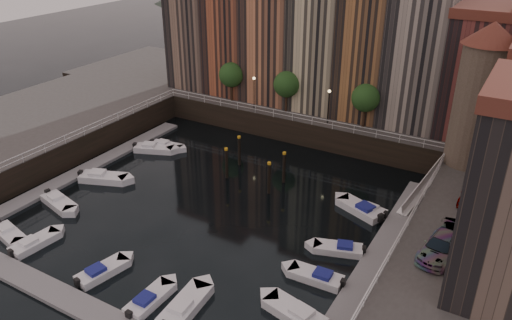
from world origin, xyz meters
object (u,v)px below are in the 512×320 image
Objects in this scene: boat_left_0 at (9,234)px; car_b at (456,239)px; corner_tower at (481,94)px; boat_left_1 at (59,202)px; boat_left_2 at (103,178)px; gangway at (424,184)px; car_a at (472,196)px; car_c at (441,247)px; mooring_pilings at (254,165)px.

car_b reaches higher than boat_left_0.
corner_tower reaches higher than car_b.
boat_left_1 is 0.90× the size of boat_left_2.
gangway is 38.01m from boat_left_0.
car_c reaches higher than car_a.
car_a is at bearing -78.21° from corner_tower.
gangway is 1.28× the size of mooring_pilings.
corner_tower reaches higher than gangway.
boat_left_1 is 1.08× the size of car_b.
corner_tower is 2.60× the size of boat_left_2.
car_c is at bearing -90.57° from car_a.
car_c is (20.25, -8.13, 2.11)m from mooring_pilings.
corner_tower is at bearing 53.67° from boat_left_0.
boat_left_0 is 36.68m from car_b.
corner_tower is at bearing 6.51° from boat_left_2.
boat_left_2 is at bearing -157.26° from gangway.
car_a is at bearing -6.01° from boat_left_2.
mooring_pilings reaches higher than boat_left_0.
boat_left_1 is (-13.50, -14.07, -1.29)m from mooring_pilings.
gangway reaches higher than mooring_pilings.
boat_left_1 is (-0.46, 5.74, 0.04)m from boat_left_0.
car_c is (-0.70, -8.95, 0.04)m from car_a.
boat_left_1 is at bearing -148.63° from gangway.
gangway reaches higher than boat_left_2.
car_c is (33.29, 11.67, 3.44)m from boat_left_0.
boat_left_1 is 34.44m from car_c.
car_a is (34.45, 14.88, 3.36)m from boat_left_1.
car_c reaches higher than gangway.
car_b reaches higher than car_a.
mooring_pilings is 1.46× the size of car_b.
boat_left_2 is (-32.81, -17.04, -9.79)m from corner_tower.
car_a is 7.27m from car_b.
boat_left_1 is at bearing -161.59° from car_c.
car_a is at bearing 78.78° from car_b.
gangway is 1.58× the size of car_c.
gangway is 5.93m from car_a.
car_a is (4.54, -3.36, 1.80)m from gangway.
car_c reaches higher than mooring_pilings.
car_c is (-0.70, -1.67, 0.03)m from car_b.
gangway is at bearing 101.91° from car_b.
corner_tower is 18.02m from car_c.
boat_left_0 is 11.45m from boat_left_2.
boat_left_0 is at bearing -140.85° from gangway.
boat_left_2 is 1.25× the size of car_a.
gangway reaches higher than boat_left_1.
mooring_pilings is 1.51× the size of boat_left_0.
boat_left_0 is (-29.45, -23.98, -1.59)m from gangway.
mooring_pilings is at bearing -165.74° from gangway.
mooring_pilings is 19.54m from boat_left_1.
car_b is 1.82m from car_c.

